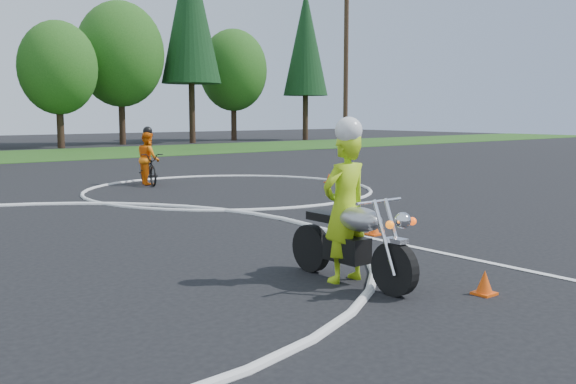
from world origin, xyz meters
TOP-DOWN VIEW (x-y plane):
  - ground at (0.00, 0.00)m, footprint 120.00×120.00m
  - course_markings at (2.17, 4.35)m, footprint 19.05×19.05m
  - primary_motorcycle at (3.66, -1.41)m, footprint 0.76×2.18m
  - rider_primary_grp at (3.65, -1.28)m, footprint 0.70×0.46m
  - rider_second_grp at (6.87, 10.74)m, footprint 1.04×1.94m
  - traffic_cones at (2.22, 1.12)m, footprint 19.61×10.67m
  - treeline at (14.78, 34.61)m, footprint 38.20×8.10m

SIDE VIEW (x-z plane):
  - ground at x=0.00m, z-range 0.00..0.00m
  - course_markings at x=2.17m, z-range -0.05..0.07m
  - traffic_cones at x=2.22m, z-range -0.01..0.29m
  - primary_motorcycle at x=3.66m, z-range -0.02..1.13m
  - rider_second_grp at x=6.87m, z-range -0.26..1.52m
  - rider_primary_grp at x=3.65m, z-range -0.04..2.09m
  - treeline at x=14.78m, z-range -0.64..13.88m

